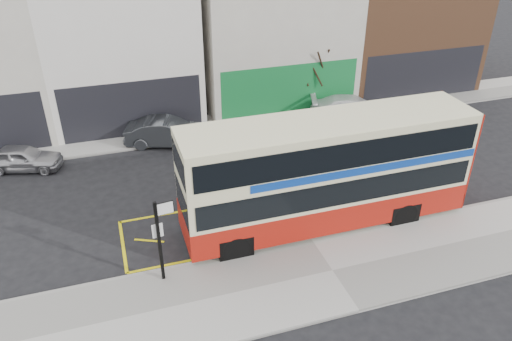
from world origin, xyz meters
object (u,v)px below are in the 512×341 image
object	(u,v)px
bus_stop_post	(160,234)
street_tree_right	(315,56)
car_grey	(168,132)
car_white	(352,109)
car_silver	(23,158)
double_decker_bus	(328,171)

from	to	relation	value
bus_stop_post	street_tree_right	size ratio (longest dim) A/B	0.64
bus_stop_post	street_tree_right	xyz separation A→B (m)	(10.90, 12.38, 1.36)
car_grey	street_tree_right	xyz separation A→B (m)	(9.10, 1.92, 2.67)
car_white	bus_stop_post	bearing A→B (deg)	147.66
car_silver	car_grey	xyz separation A→B (m)	(7.10, 0.49, 0.11)
street_tree_right	car_grey	bearing A→B (deg)	-168.07
double_decker_bus	car_silver	xyz separation A→B (m)	(-12.06, 8.45, -1.79)
car_grey	car_silver	bearing A→B (deg)	111.18
street_tree_right	car_silver	bearing A→B (deg)	-171.54
double_decker_bus	car_white	distance (m)	10.71
double_decker_bus	car_silver	distance (m)	14.83
bus_stop_post	car_silver	distance (m)	11.38
car_silver	car_white	xyz separation A→B (m)	(17.86, 0.38, 0.09)
bus_stop_post	car_white	size ratio (longest dim) A/B	0.65
bus_stop_post	car_white	distance (m)	16.33
double_decker_bus	car_grey	world-z (taller)	double_decker_bus
double_decker_bus	street_tree_right	xyz separation A→B (m)	(4.14, 10.86, 0.99)
bus_stop_post	car_grey	xyz separation A→B (m)	(1.80, 10.45, -1.31)
bus_stop_post	street_tree_right	bearing A→B (deg)	42.25
bus_stop_post	car_white	bearing A→B (deg)	33.11
double_decker_bus	car_grey	xyz separation A→B (m)	(-4.96, 8.94, -1.68)
car_grey	double_decker_bus	bearing A→B (deg)	-133.71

